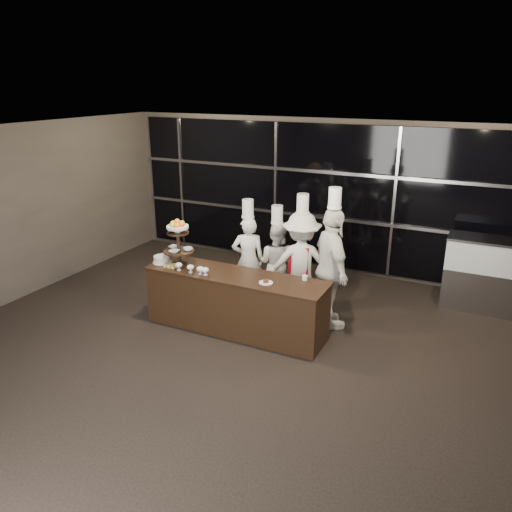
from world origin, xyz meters
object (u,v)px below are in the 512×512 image
at_px(buffet_counter, 236,302).
at_px(layer_cake, 162,259).
at_px(chef_d, 331,268).
at_px(chef_b, 276,262).
at_px(chef_c, 301,263).
at_px(display_case, 488,271).
at_px(chef_a, 248,258).
at_px(display_stand, 178,239).

xyz_separation_m(buffet_counter, layer_cake, (-1.30, -0.05, 0.51)).
bearing_deg(layer_cake, chef_d, 17.58).
xyz_separation_m(chef_b, chef_d, (1.12, -0.50, 0.24)).
bearing_deg(chef_c, display_case, 27.54).
distance_m(chef_a, chef_c, 0.96).
bearing_deg(display_case, display_stand, -150.41).
relative_size(buffet_counter, chef_a, 1.56).
bearing_deg(layer_cake, chef_c, 29.81).
relative_size(buffet_counter, chef_c, 1.42).
distance_m(layer_cake, display_case, 5.36).
bearing_deg(layer_cake, chef_a, 48.01).
height_order(display_stand, chef_a, chef_a).
xyz_separation_m(buffet_counter, chef_d, (1.25, 0.76, 0.50)).
bearing_deg(chef_b, buffet_counter, -95.66).
xyz_separation_m(display_case, chef_a, (-3.72, -1.46, 0.11)).
bearing_deg(chef_a, buffet_counter, -73.33).
xyz_separation_m(display_stand, chef_b, (1.12, 1.26, -0.61)).
height_order(chef_a, chef_c, chef_c).
relative_size(display_case, chef_c, 0.68).
relative_size(buffet_counter, chef_d, 1.28).
xyz_separation_m(layer_cake, display_case, (4.70, 2.55, -0.29)).
bearing_deg(chef_c, layer_cake, -150.19).
bearing_deg(chef_d, chef_b, 156.06).
height_order(chef_b, chef_c, chef_c).
bearing_deg(buffet_counter, chef_d, 31.21).
relative_size(display_stand, chef_a, 0.41).
relative_size(display_stand, chef_c, 0.37).
relative_size(display_case, chef_d, 0.61).
bearing_deg(buffet_counter, layer_cake, -177.79).
bearing_deg(display_stand, display_case, 29.59).
bearing_deg(display_stand, buffet_counter, 0.01).
xyz_separation_m(layer_cake, chef_c, (1.94, 1.11, -0.11)).
distance_m(buffet_counter, chef_d, 1.55).
distance_m(buffet_counter, chef_c, 1.30).
xyz_separation_m(chef_c, chef_d, (0.61, -0.30, 0.11)).
height_order(buffet_counter, chef_c, chef_c).
xyz_separation_m(display_stand, display_case, (4.40, 2.50, -0.65)).
distance_m(buffet_counter, display_case, 4.23).
bearing_deg(chef_d, chef_c, 153.39).
relative_size(buffet_counter, layer_cake, 9.47).
xyz_separation_m(display_stand, chef_d, (2.25, 0.76, -0.37)).
distance_m(chef_b, chef_d, 1.25).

